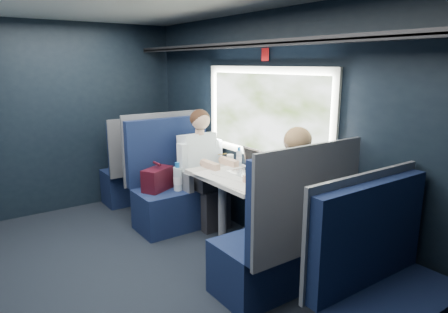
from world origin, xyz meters
TOP-DOWN VIEW (x-y plane):
  - ground at (0.00, 0.00)m, footprint 2.80×4.20m
  - room_shell at (0.02, 0.00)m, footprint 3.00×4.40m
  - table at (1.03, 0.00)m, footprint 0.62×1.00m
  - seat_bay_near at (0.84, 0.87)m, footprint 1.04×0.62m
  - seat_bay_far at (0.85, -0.87)m, footprint 1.04×0.62m
  - seat_row_front at (0.85, 1.80)m, footprint 1.04×0.51m
  - seat_row_back at (0.85, -1.80)m, footprint 1.04×0.51m
  - man at (1.10, 0.70)m, footprint 0.53×0.56m
  - woman at (1.10, -0.71)m, footprint 0.53×0.56m
  - papers at (1.02, -0.06)m, footprint 0.59×0.81m
  - laptop at (1.21, -0.01)m, footprint 0.26×0.34m
  - bottle_small at (1.31, 0.30)m, footprint 0.06×0.06m
  - cup at (1.29, 0.43)m, footprint 0.08×0.08m

SIDE VIEW (x-z plane):
  - ground at x=0.00m, z-range -0.01..0.00m
  - seat_row_front at x=0.85m, z-range -0.17..0.99m
  - seat_row_back at x=0.85m, z-range -0.17..0.99m
  - seat_bay_far at x=0.85m, z-range -0.22..1.04m
  - seat_bay_near at x=0.84m, z-range -0.21..1.05m
  - table at x=1.03m, z-range 0.29..1.03m
  - man at x=1.10m, z-range 0.06..1.38m
  - woman at x=1.10m, z-range 0.07..1.39m
  - papers at x=1.02m, z-range 0.74..0.75m
  - cup at x=1.29m, z-range 0.74..0.84m
  - laptop at x=1.21m, z-range 0.68..0.93m
  - bottle_small at x=1.31m, z-range 0.73..0.93m
  - room_shell at x=0.02m, z-range 0.28..2.68m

